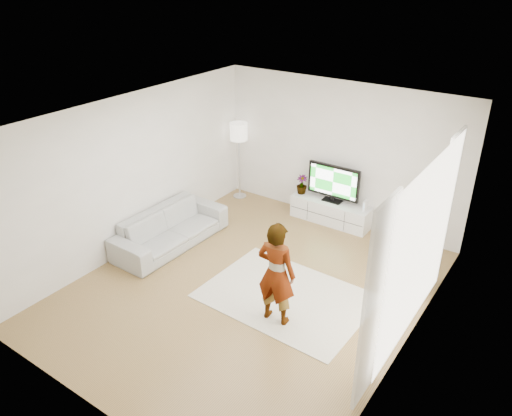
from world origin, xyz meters
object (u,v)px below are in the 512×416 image
Objects in this scene: television at (334,182)px; rug at (286,296)px; floor_lamp at (239,135)px; player at (276,273)px; sofa at (171,228)px; media_console at (331,212)px.

television is 0.43× the size of rug.
player is at bearing -46.64° from floor_lamp.
sofa is at bearing -85.45° from floor_lamp.
television is at bearing -37.87° from sofa.
sofa is 1.34× the size of floor_lamp.
television reaches higher than media_console.
sofa is at bearing 176.02° from rug.
television reaches higher than sofa.
media_console is at bearing 1.68° from floor_lamp.
television is 2.29m from floor_lamp.
rug is at bearing -42.70° from floor_lamp.
television is 2.86m from rug.
sofa reaches higher than media_console.
media_console is at bearing 102.27° from rug.
player is 2.90m from sofa.
sofa is (-2.76, 0.73, -0.48)m from player.
media_console is 0.64m from television.
rug is 2.63m from sofa.
player is 0.94× the size of floor_lamp.
rug is at bearing -92.68° from sofa.
sofa is (-2.60, 0.18, 0.33)m from rug.
media_console is 0.64× the size of rug.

